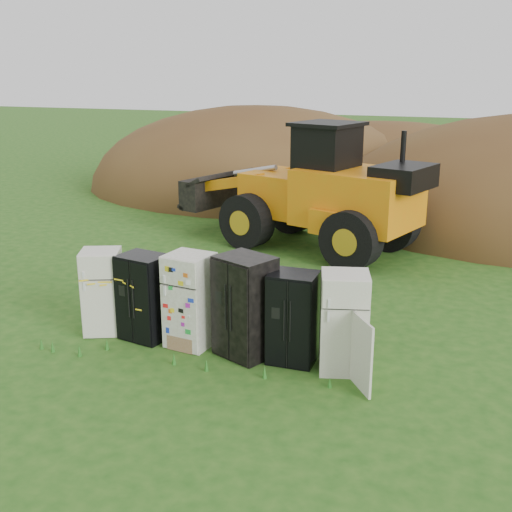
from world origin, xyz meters
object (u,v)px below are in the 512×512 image
Objects in this scene: fridge_black_side at (144,297)px; fridge_black_right at (293,318)px; fridge_open_door at (344,322)px; wheel_loader at (299,184)px; fridge_dark_mid at (245,307)px; fridge_leftmost at (103,292)px; fridge_sticker at (190,300)px.

fridge_black_side is 1.01× the size of fridge_black_right.
fridge_black_side is 3.88m from fridge_open_door.
fridge_dark_mid is at bearing -62.93° from wheel_loader.
wheel_loader is (1.75, 7.52, 0.97)m from fridge_leftmost.
fridge_dark_mid reaches higher than fridge_black_side.
fridge_dark_mid is at bearing 9.23° from fridge_black_side.
fridge_black_side is at bearing 163.95° from fridge_open_door.
fridge_leftmost is 7.78m from wheel_loader.
fridge_sticker is 7.56m from wheel_loader.
fridge_leftmost is at bearing -172.37° from fridge_sticker.
fridge_leftmost is 1.89m from fridge_sticker.
wheel_loader is (-0.14, 7.51, 0.91)m from fridge_sticker.
fridge_dark_mid is (1.12, -0.05, 0.04)m from fridge_sticker.
fridge_black_side is 0.97m from fridge_sticker.
fridge_black_side is at bearing -172.71° from fridge_sticker.
fridge_leftmost is 0.94× the size of fridge_sticker.
fridge_sticker is 1.12m from fridge_dark_mid.
fridge_dark_mid is at bearing 4.57° from fridge_sticker.
fridge_open_door is (3.88, -0.04, 0.04)m from fridge_black_side.
fridge_open_door is at bearing 9.99° from fridge_black_side.
fridge_sticker reaches higher than fridge_open_door.
fridge_sticker is at bearing -23.01° from fridge_leftmost.
fridge_sticker is (0.97, 0.00, 0.06)m from fridge_black_side.
fridge_black_right is 7.87m from wheel_loader.
fridge_sticker is (1.89, 0.02, 0.05)m from fridge_leftmost.
fridge_leftmost is 0.95× the size of fridge_open_door.
wheel_loader reaches higher than fridge_dark_mid.
fridge_black_side is 0.95× the size of fridge_open_door.
fridge_leftmost is at bearing -168.61° from fridge_black_side.
fridge_black_side is at bearing -22.65° from fridge_leftmost.
wheel_loader is at bearing 53.39° from fridge_leftmost.
fridge_dark_mid reaches higher than fridge_leftmost.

